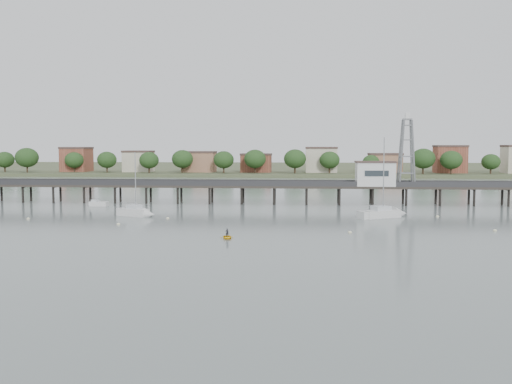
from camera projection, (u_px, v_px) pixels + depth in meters
ground_plane at (219, 257)px, 64.33m from camera, size 500.00×500.00×0.00m
pier at (258, 186)px, 123.65m from camera, size 150.00×5.00×5.50m
pier_building at (375, 173)px, 121.48m from camera, size 8.40×5.40×5.30m
lattice_tower at (407, 153)px, 120.62m from camera, size 3.20×3.20×15.50m
sailboat_b at (139, 213)px, 101.70m from camera, size 7.44×4.79×12.00m
sailboat_c at (388, 213)px, 100.49m from camera, size 9.19×6.80×14.91m
white_tender at (98, 204)px, 119.16m from camera, size 4.01×2.02×1.50m
yellow_dinghy at (227, 238)px, 77.30m from camera, size 1.91×0.88×2.58m
dinghy_occupant at (227, 238)px, 77.30m from camera, size 0.51×1.16×0.27m
mooring_buoys at (261, 223)px, 92.25m from camera, size 75.80×20.50×0.39m
far_shore at (284, 168)px, 302.30m from camera, size 500.00×170.00×10.40m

